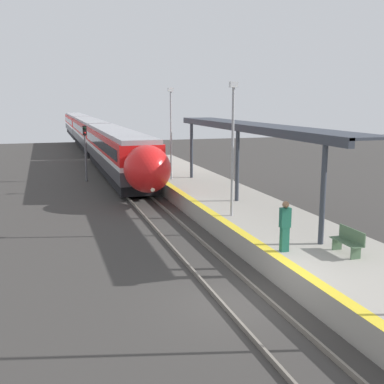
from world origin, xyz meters
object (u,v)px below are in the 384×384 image
(person_waiting, at_px, (285,225))
(railway_signal, at_px, (85,147))
(lamppost_mid, at_px, (233,141))
(lamppost_far, at_px, (171,128))
(train, at_px, (91,133))
(platform_bench, at_px, (349,241))

(person_waiting, relative_size, railway_signal, 0.43)
(person_waiting, xyz_separation_m, lamppost_mid, (0.22, 5.44, 2.43))
(lamppost_mid, bearing_deg, lamppost_far, 90.00)
(train, bearing_deg, lamppost_far, -85.23)
(lamppost_mid, bearing_deg, train, 93.49)
(train, height_order, lamppost_far, lamppost_far)
(train, bearing_deg, platform_bench, -84.88)
(railway_signal, bearing_deg, lamppost_mid, -73.59)
(train, bearing_deg, railway_signal, -96.38)
(person_waiting, height_order, railway_signal, railway_signal)
(platform_bench, bearing_deg, railway_signal, 106.06)
(railway_signal, relative_size, lamppost_mid, 0.70)
(lamppost_mid, bearing_deg, person_waiting, -92.36)
(platform_bench, bearing_deg, train, 95.12)
(railway_signal, relative_size, lamppost_far, 0.70)
(lamppost_mid, bearing_deg, railway_signal, 106.41)
(railway_signal, bearing_deg, train, 83.62)
(train, distance_m, lamppost_far, 29.43)
(train, xyz_separation_m, platform_bench, (4.15, -46.34, -0.79))
(train, relative_size, platform_bench, 49.22)
(person_waiting, height_order, lamppost_far, lamppost_far)
(lamppost_mid, relative_size, lamppost_far, 1.00)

